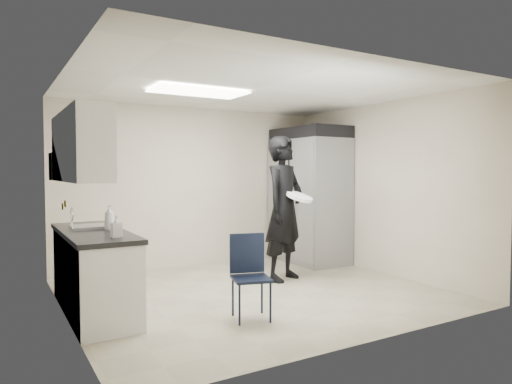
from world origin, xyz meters
TOP-DOWN VIEW (x-y plane):
  - floor at (0.00, 0.00)m, footprint 4.50×4.50m
  - ceiling at (0.00, 0.00)m, footprint 4.50×4.50m
  - back_wall at (0.00, 2.00)m, footprint 4.50×0.00m
  - left_wall at (-2.25, 0.00)m, footprint 0.00×4.00m
  - right_wall at (2.25, 0.00)m, footprint 0.00×4.00m
  - ceiling_panel at (-0.60, 0.40)m, footprint 1.20×0.60m
  - lower_counter at (-1.95, 0.20)m, footprint 0.60×1.90m
  - countertop at (-1.95, 0.20)m, footprint 0.64×1.95m
  - sink at (-1.93, 0.45)m, footprint 0.42×0.40m
  - faucet at (-2.13, 0.45)m, footprint 0.02×0.02m
  - upper_cabinets at (-2.08, 0.20)m, footprint 0.35×1.80m
  - towel_dispenser at (-2.14, 1.35)m, footprint 0.22×0.30m
  - notice_sticker_left at (-2.24, 0.10)m, footprint 0.00×0.12m
  - notice_sticker_right at (-2.24, 0.30)m, footprint 0.00×0.12m
  - commercial_fridge at (1.83, 1.27)m, footprint 0.80×1.35m
  - fridge_compressor at (1.83, 1.27)m, footprint 0.80×1.35m
  - folding_chair at (-0.57, -0.89)m, footprint 0.47×0.47m
  - man_tuxedo at (0.72, 0.40)m, footprint 0.90×0.77m
  - bucket_lid at (0.82, 0.17)m, footprint 0.49×0.49m
  - soap_bottle_a at (-1.79, 0.15)m, footprint 0.14×0.14m
  - soap_bottle_b at (-1.85, -0.45)m, footprint 0.10×0.10m

SIDE VIEW (x-z plane):
  - floor at x=0.00m, z-range 0.00..0.00m
  - lower_counter at x=-1.95m, z-range 0.00..0.86m
  - folding_chair at x=-0.57m, z-range 0.00..0.86m
  - sink at x=-1.93m, z-range 0.80..0.94m
  - countertop at x=-1.95m, z-range 0.86..0.91m
  - soap_bottle_b at x=-1.85m, z-range 0.91..1.12m
  - faucet at x=-2.13m, z-range 0.90..1.14m
  - man_tuxedo at x=0.72m, z-range 0.00..2.06m
  - soap_bottle_a at x=-1.79m, z-range 0.91..1.19m
  - commercial_fridge at x=1.83m, z-range 0.00..2.10m
  - notice_sticker_right at x=-2.24m, z-range 1.15..1.21m
  - bucket_lid at x=0.82m, z-range 1.18..1.23m
  - notice_sticker_left at x=-2.24m, z-range 1.19..1.25m
  - back_wall at x=0.00m, z-range -0.95..3.55m
  - left_wall at x=-2.25m, z-range -0.70..3.30m
  - right_wall at x=2.25m, z-range -0.70..3.30m
  - towel_dispenser at x=-2.14m, z-range 1.45..1.80m
  - upper_cabinets at x=-2.08m, z-range 1.45..2.20m
  - fridge_compressor at x=1.83m, z-range 2.10..2.30m
  - ceiling_panel at x=-0.60m, z-range 2.56..2.58m
  - ceiling at x=0.00m, z-range 2.60..2.60m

